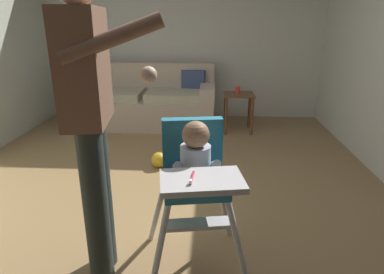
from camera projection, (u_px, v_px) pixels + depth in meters
name	position (u px, v px, depth m)	size (l,w,h in m)	color
ground	(156.00, 209.00, 2.83)	(5.75, 7.18, 0.10)	#97764A
wall_far	(183.00, 28.00, 5.04)	(4.95, 0.06, 2.67)	silver
couch	(147.00, 102.00, 4.91)	(1.98, 0.86, 0.86)	beige
high_chair	(195.00, 169.00, 1.91)	(0.69, 0.79, 0.94)	silver
adult_standing	(91.00, 118.00, 1.77)	(0.56, 0.50, 1.69)	#2E3734
toy_ball	(159.00, 160.00, 3.50)	(0.16, 0.16, 0.16)	gold
side_table	(238.00, 104.00, 4.56)	(0.40, 0.40, 0.52)	brown
sippy_cup	(238.00, 90.00, 4.50)	(0.07, 0.07, 0.10)	#D13D33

